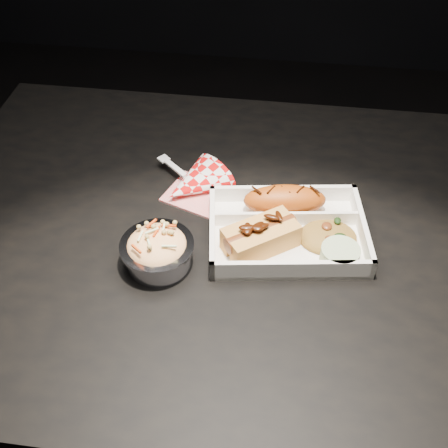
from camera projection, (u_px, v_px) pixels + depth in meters
The scene contains 9 objects.
floor at pixel (253, 440), 1.47m from camera, with size 4.00×4.00×0.05m, color black.
dining_table at pixel (268, 268), 0.99m from camera, with size 1.20×0.80×0.75m.
food_tray at pixel (287, 233), 0.91m from camera, with size 0.27×0.21×0.04m.
fried_pastry at pixel (285, 200), 0.94m from camera, with size 0.14×0.06×0.05m, color #B24C11.
hotdog at pixel (261, 235), 0.88m from camera, with size 0.13×0.12×0.06m.
fried_rice_mound at pixel (329, 232), 0.90m from camera, with size 0.09×0.08×0.03m, color olive.
cupcake_liner at pixel (340, 256), 0.86m from camera, with size 0.06×0.06×0.03m, color #ACC192.
foil_coleslaw_cup at pixel (157, 249), 0.86m from camera, with size 0.11×0.11×0.07m.
napkin_fork at pixel (194, 184), 0.99m from camera, with size 0.16×0.15×0.10m.
Camera 1 is at (0.01, -0.66, 1.41)m, focal length 45.00 mm.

